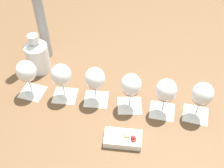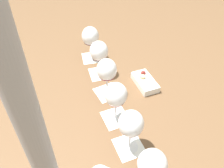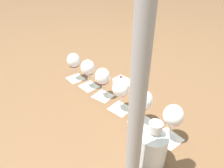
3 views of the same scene
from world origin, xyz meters
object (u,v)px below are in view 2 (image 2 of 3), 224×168
Objects in this scene: wine_glass_1 at (131,125)px; wine_glass_5 at (90,38)px; wine_glass_0 at (152,166)px; snack_dish at (145,82)px; wine_glass_4 at (99,53)px; umbrella_pole at (42,157)px; wine_glass_2 at (116,96)px; wine_glass_3 at (107,71)px.

wine_glass_1 is 1.00× the size of wine_glass_5.
wine_glass_0 is 0.52m from snack_dish.
wine_glass_4 is at bearing 104.98° from snack_dish.
wine_glass_1 is at bearing -127.76° from wine_glass_4.
umbrella_pole is (-0.24, 0.15, 0.22)m from wine_glass_0.
wine_glass_2 is 1.00× the size of wine_glass_4.
wine_glass_4 is 0.74m from umbrella_pole.
wine_glass_1 and wine_glass_5 have the same top height.
umbrella_pole reaches higher than wine_glass_1.
wine_glass_2 is 1.00× the size of wine_glass_3.
snack_dish is 0.76m from umbrella_pole.
wine_glass_4 is 0.15m from wine_glass_5.
wine_glass_2 is at bearing 14.04° from umbrella_pole.
wine_glass_1 is 0.46m from wine_glass_4.
wine_glass_2 is 0.28m from snack_dish.
wine_glass_0 is at bearing -124.50° from wine_glass_1.
wine_glass_3 and wine_glass_4 have the same top height.
wine_glass_1 and wine_glass_2 have the same top height.
wine_glass_2 and wine_glass_4 have the same top height.
umbrella_pole is (-0.67, -0.11, 0.33)m from snack_dish.
wine_glass_3 is at bearing 143.25° from snack_dish.
wine_glass_1 is 0.39m from snack_dish.
wine_glass_3 is 0.22m from snack_dish.
umbrella_pole reaches higher than wine_glass_3.
wine_glass_3 is 0.61m from umbrella_pole.
snack_dish is 0.25× the size of umbrella_pole.
snack_dish is at bearing -93.39° from wine_glass_5.
wine_glass_0 is 0.47m from wine_glass_3.
wine_glass_3 is 1.00× the size of wine_glass_4.
umbrella_pole is (-0.70, -0.47, 0.22)m from wine_glass_5.
wine_glass_0 reaches higher than snack_dish.
wine_glass_0 and wine_glass_4 have the same top height.
wine_glass_5 reaches higher than snack_dish.
umbrella_pole is at bearing 147.07° from wine_glass_0.
wine_glass_0 is 1.00× the size of wine_glass_5.
wine_glass_0 is 0.27× the size of umbrella_pole.
wine_glass_0 is at bearing -148.70° from snack_dish.
umbrella_pole is at bearing 176.38° from wine_glass_1.
snack_dish is (0.34, 0.13, -0.11)m from wine_glass_1.
wine_glass_1 is 0.27× the size of umbrella_pole.
wine_glass_0 is at bearing -126.43° from wine_glass_3.
wine_glass_2 is 0.31m from wine_glass_4.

